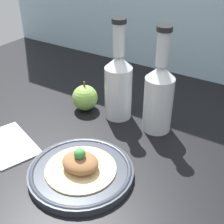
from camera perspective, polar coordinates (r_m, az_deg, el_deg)
ground_plane at (r=74.36cm, az=4.52°, el=-10.66°), size 180.00×110.00×4.00cm
plate at (r=69.79cm, az=-5.70°, el=-10.78°), size 23.21×23.21×1.91cm
plated_food at (r=68.39cm, az=-5.79°, el=-9.47°), size 15.63×15.63×5.62cm
cider_bottle_left at (r=84.83cm, az=1.17°, el=5.27°), size 7.56×7.56×27.82cm
cider_bottle_right at (r=79.98cm, az=8.56°, el=3.17°), size 7.56×7.56×27.82cm
apple at (r=91.53cm, az=-4.97°, el=2.62°), size 7.51×7.51×8.94cm
napkin at (r=82.37cm, az=-18.37°, el=-5.50°), size 19.52×15.65×0.80cm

